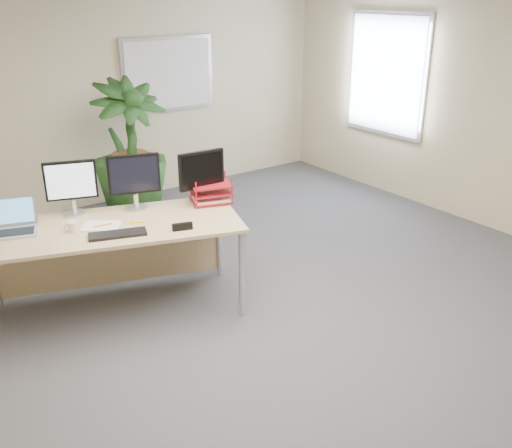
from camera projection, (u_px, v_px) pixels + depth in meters
floor at (283, 354)px, 4.33m from camera, size 8.00×8.00×0.00m
back_wall at (79, 99)px, 6.82m from camera, size 7.00×0.04×2.70m
whiteboard at (168, 74)px, 7.37m from camera, size 1.30×0.04×0.95m
window at (386, 75)px, 7.34m from camera, size 0.04×1.30×1.55m
desk at (112, 238)px, 4.79m from camera, size 2.25×1.48×0.80m
floor_plant at (131, 161)px, 6.51m from camera, size 0.93×0.93×1.50m
monitor_left at (71, 185)px, 4.72m from camera, size 0.41×0.19×0.47m
monitor_right at (134, 178)px, 4.84m from camera, size 0.43×0.20×0.49m
monitor_dark at (202, 174)px, 4.98m from camera, size 0.43×0.20×0.48m
laptop at (13, 224)px, 4.48m from camera, size 0.43×0.40×0.25m
keyboard at (118, 234)px, 4.41m from camera, size 0.46×0.28×0.02m
coffee_mug at (72, 227)px, 4.47m from camera, size 0.11×0.07×0.08m
spiral_notebook at (101, 226)px, 4.58m from camera, size 0.36×0.34×0.01m
orange_pen at (103, 225)px, 4.56m from camera, size 0.15×0.03×0.01m
yellow_highlighter at (137, 222)px, 4.65m from camera, size 0.11×0.06×0.01m
letter_tray at (211, 194)px, 5.09m from camera, size 0.42×0.36×0.16m
stapler at (182, 227)px, 4.52m from camera, size 0.17×0.09×0.05m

